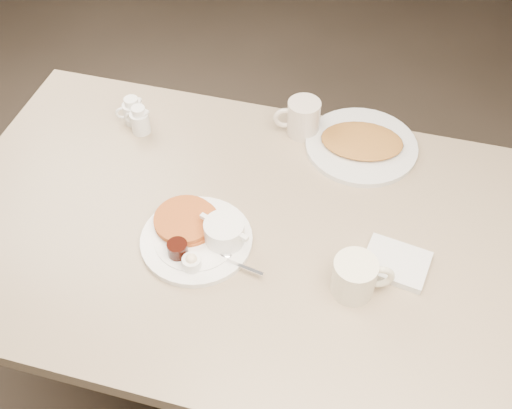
% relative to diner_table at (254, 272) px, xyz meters
% --- Properties ---
extents(diner_table, '(1.50, 0.90, 0.75)m').
position_rel_diner_table_xyz_m(diner_table, '(0.00, 0.00, 0.00)').
color(diner_table, tan).
rests_on(diner_table, ground).
extents(main_plate, '(0.34, 0.33, 0.07)m').
position_rel_diner_table_xyz_m(main_plate, '(-0.11, -0.06, 0.19)').
color(main_plate, white).
rests_on(main_plate, diner_table).
extents(coffee_mug_near, '(0.14, 0.12, 0.09)m').
position_rel_diner_table_xyz_m(coffee_mug_near, '(0.25, -0.10, 0.22)').
color(coffee_mug_near, white).
rests_on(coffee_mug_near, diner_table).
extents(napkin, '(0.16, 0.13, 0.02)m').
position_rel_diner_table_xyz_m(napkin, '(0.33, -0.01, 0.18)').
color(napkin, silver).
rests_on(napkin, diner_table).
extents(coffee_mug_far, '(0.13, 0.11, 0.10)m').
position_rel_diner_table_xyz_m(coffee_mug_far, '(0.03, 0.37, 0.22)').
color(coffee_mug_far, beige).
rests_on(coffee_mug_far, diner_table).
extents(creamer_left, '(0.08, 0.06, 0.08)m').
position_rel_diner_table_xyz_m(creamer_left, '(-0.42, 0.29, 0.21)').
color(creamer_left, white).
rests_on(creamer_left, diner_table).
extents(creamer_right, '(0.08, 0.07, 0.08)m').
position_rel_diner_table_xyz_m(creamer_right, '(-0.39, 0.26, 0.21)').
color(creamer_right, white).
rests_on(creamer_right, diner_table).
extents(hash_plate, '(0.33, 0.33, 0.04)m').
position_rel_diner_table_xyz_m(hash_plate, '(0.20, 0.35, 0.18)').
color(hash_plate, silver).
rests_on(hash_plate, diner_table).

